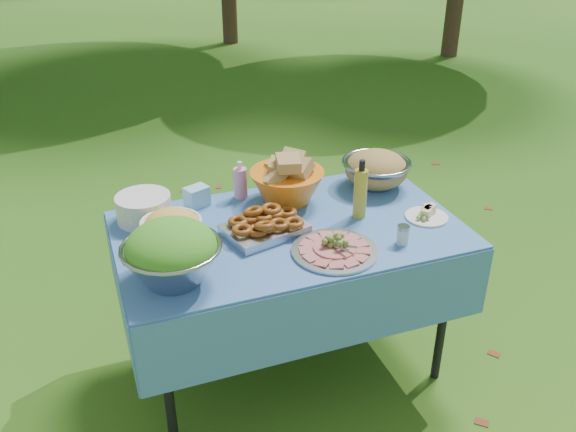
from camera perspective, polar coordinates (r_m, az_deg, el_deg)
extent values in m
plane|color=#0D3B0A|center=(3.06, 0.09, -13.64)|extent=(80.00, 80.00, 0.00)
cube|color=#75ABE0|center=(2.82, 0.10, -7.89)|extent=(1.46, 0.86, 0.76)
cylinder|color=silver|center=(2.72, -13.34, 0.75)|extent=(0.25, 0.25, 0.12)
cube|color=#99D4EB|center=(2.80, -8.52, 1.81)|extent=(0.12, 0.11, 0.09)
cylinder|color=pink|center=(2.84, -4.48, 3.40)|extent=(0.07, 0.07, 0.18)
cube|color=#B8B9BE|center=(2.56, -2.21, -0.87)|extent=(0.38, 0.31, 0.08)
cylinder|color=#AEB1B5|center=(2.43, 4.41, -2.59)|extent=(0.46, 0.46, 0.08)
cylinder|color=gold|center=(2.66, 6.81, 2.54)|extent=(0.08, 0.08, 0.27)
cylinder|color=silver|center=(2.75, 12.87, 0.32)|extent=(0.20, 0.20, 0.05)
cylinder|color=silver|center=(2.52, 10.70, -1.73)|extent=(0.06, 0.06, 0.08)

